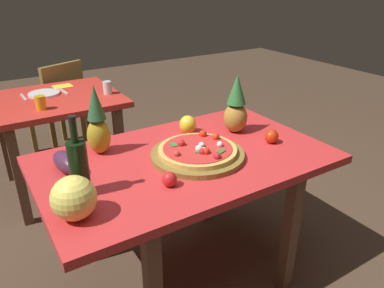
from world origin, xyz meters
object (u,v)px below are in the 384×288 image
(eggplant, at_px, (66,162))
(fork_utensil, at_px, (24,97))
(tomato_by_bottle, at_px, (169,179))
(drinking_glass_juice, at_px, (41,103))
(pizza, at_px, (198,149))
(knife_utensil, at_px, (64,91))
(dinner_plate, at_px, (44,94))
(pineapple_left, at_px, (97,124))
(display_table, at_px, (185,171))
(background_table, at_px, (55,112))
(napkin_folded, at_px, (63,86))
(wine_bottle, at_px, (79,167))
(melon, at_px, (74,198))
(drinking_glass_water, at_px, (107,88))
(pizza_board, at_px, (197,155))
(bell_pepper, at_px, (188,125))
(pineapple_right, at_px, (236,107))
(dining_chair, at_px, (59,103))
(tomato_at_corner, at_px, (271,136))

(eggplant, relative_size, fork_utensil, 1.11)
(tomato_by_bottle, bearing_deg, drinking_glass_juice, 100.85)
(pizza, relative_size, knife_utensil, 2.11)
(dinner_plate, xyz_separation_m, knife_utensil, (0.14, 0.00, -0.00))
(drinking_glass_juice, xyz_separation_m, fork_utensil, (-0.05, 0.33, -0.04))
(tomato_by_bottle, xyz_separation_m, dinner_plate, (-0.16, 1.61, -0.02))
(pineapple_left, bearing_deg, display_table, -37.56)
(background_table, xyz_separation_m, tomato_by_bottle, (0.13, -1.51, 0.15))
(pineapple_left, distance_m, napkin_folded, 1.30)
(wine_bottle, xyz_separation_m, pineapple_left, (0.19, 0.33, 0.03))
(melon, relative_size, knife_utensil, 0.92)
(drinking_glass_juice, relative_size, drinking_glass_water, 0.97)
(pizza_board, relative_size, bell_pepper, 4.38)
(dinner_plate, distance_m, fork_utensil, 0.14)
(pineapple_right, xyz_separation_m, tomato_by_bottle, (-0.60, -0.32, -0.11))
(pineapple_right, bearing_deg, eggplant, 177.86)
(pineapple_left, distance_m, eggplant, 0.24)
(background_table, relative_size, napkin_folded, 6.56)
(display_table, distance_m, bell_pepper, 0.32)
(bell_pepper, bearing_deg, pizza_board, -112.79)
(pizza_board, relative_size, eggplant, 2.26)
(bell_pepper, relative_size, drinking_glass_water, 1.10)
(pizza, height_order, tomato_by_bottle, pizza)
(pineapple_left, bearing_deg, drinking_glass_water, 67.53)
(bell_pepper, relative_size, napkin_folded, 0.74)
(dining_chair, height_order, knife_utensil, dining_chair)
(wine_bottle, relative_size, drinking_glass_juice, 3.67)
(background_table, height_order, napkin_folded, napkin_folded)
(display_table, bearing_deg, knife_utensil, 98.82)
(bell_pepper, distance_m, eggplant, 0.70)
(wine_bottle, distance_m, tomato_by_bottle, 0.36)
(pineapple_left, distance_m, bell_pepper, 0.51)
(display_table, distance_m, pizza_board, 0.11)
(drinking_glass_water, bearing_deg, pizza, -89.84)
(display_table, bearing_deg, tomato_at_corner, -12.76)
(background_table, bearing_deg, napkin_folded, 60.30)
(pizza, height_order, pineapple_left, pineapple_left)
(pizza_board, xyz_separation_m, tomato_by_bottle, (-0.24, -0.16, 0.02))
(pizza_board, bearing_deg, fork_utensil, 110.62)
(display_table, distance_m, eggplant, 0.56)
(drinking_glass_water, bearing_deg, drinking_glass_juice, -168.61)
(eggplant, relative_size, tomato_at_corner, 2.75)
(display_table, bearing_deg, bell_pepper, 55.94)
(display_table, relative_size, pizza, 3.68)
(tomato_at_corner, bearing_deg, fork_utensil, 122.49)
(display_table, distance_m, dinner_plate, 1.45)
(melon, height_order, knife_utensil, melon)
(bell_pepper, height_order, dinner_plate, bell_pepper)
(wine_bottle, height_order, drinking_glass_juice, wine_bottle)
(pizza_board, relative_size, pineapple_left, 1.31)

